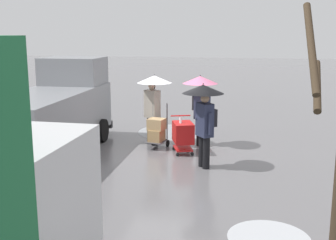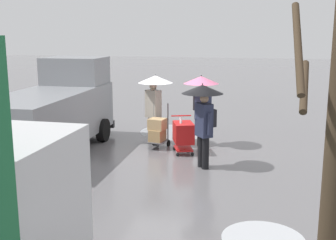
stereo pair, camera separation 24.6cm
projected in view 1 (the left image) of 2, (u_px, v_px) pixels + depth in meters
ground_plane at (167, 155)px, 12.05m from camera, size 90.00×90.00×0.00m
slush_patch_near_cluster at (173, 132)px, 14.83m from camera, size 2.38×2.38×0.01m
slush_patch_under_van at (269, 238)px, 7.24m from camera, size 1.40×1.40×0.01m
cargo_van_parked_right at (52, 111)px, 12.18m from camera, size 2.24×5.36×2.60m
shopping_cart_vendor at (183, 133)px, 12.17m from camera, size 0.79×0.95×1.04m
hand_dolly_boxes at (157, 131)px, 12.67m from camera, size 0.60×0.77×1.32m
pedestrian_pink_side at (204, 106)px, 10.72m from camera, size 1.04×1.04×2.15m
pedestrian_black_side at (153, 93)px, 12.95m from camera, size 1.04×1.04×2.15m
pedestrian_white_side at (201, 94)px, 12.80m from camera, size 1.04×1.04×2.15m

